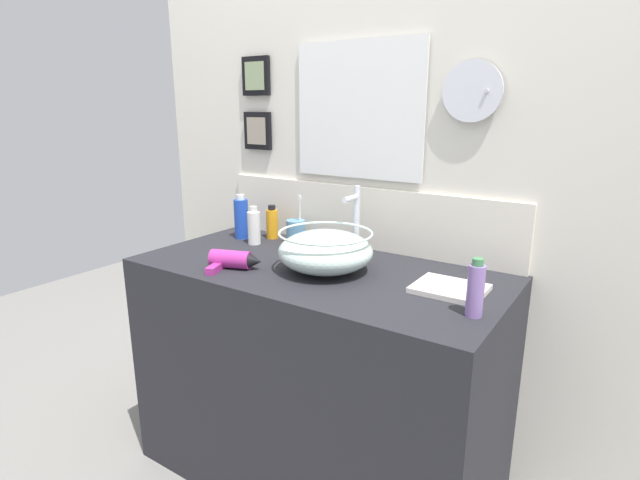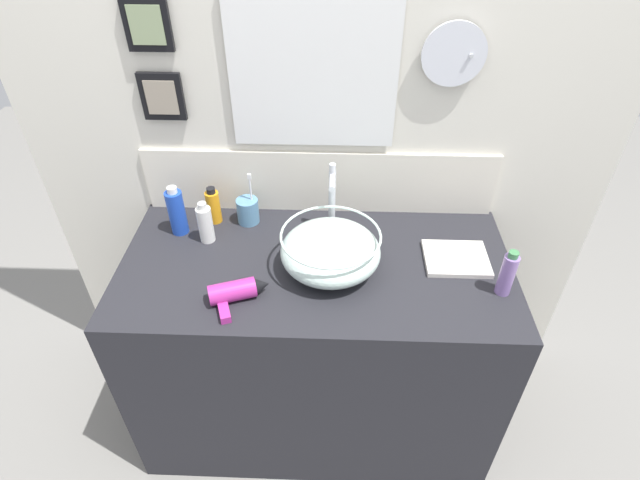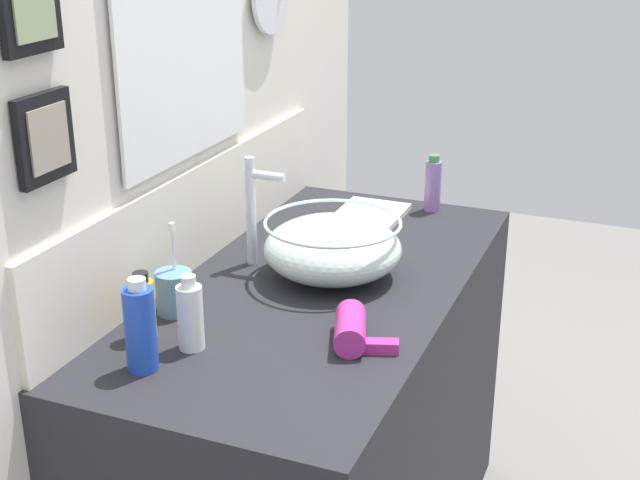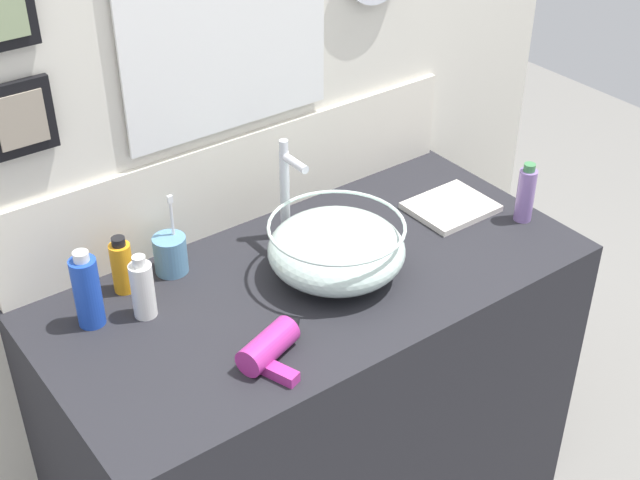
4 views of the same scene
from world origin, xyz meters
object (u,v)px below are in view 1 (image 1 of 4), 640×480
soap_dispenser (254,227)px  hair_drier (234,260)px  faucet (355,218)px  shampoo_bottle (475,289)px  glass_bowl_sink (325,251)px  lotion_bottle (272,223)px  hand_towel (450,289)px  spray_bottle (241,218)px  toothbrush_cup (296,231)px

soap_dispenser → hair_drier: bearing=-61.8°
faucet → shampoo_bottle: (0.53, -0.29, -0.07)m
glass_bowl_sink → lotion_bottle: bearing=150.6°
lotion_bottle → soap_dispenser: soap_dispenser is taller
glass_bowl_sink → hair_drier: bearing=-151.4°
glass_bowl_sink → soap_dispenser: (-0.43, 0.13, -0.00)m
hair_drier → shampoo_bottle: shampoo_bottle is taller
hair_drier → lotion_bottle: 0.42m
hair_drier → hand_towel: (0.69, 0.20, -0.02)m
spray_bottle → lotion_bottle: bearing=31.2°
glass_bowl_sink → hair_drier: size_ratio=1.66×
soap_dispenser → faucet: bearing=9.2°
glass_bowl_sink → faucet: size_ratio=1.20×
toothbrush_cup → soap_dispenser: size_ratio=1.27×
faucet → toothbrush_cup: (-0.30, 0.04, -0.10)m
lotion_bottle → hand_towel: lotion_bottle is taller
toothbrush_cup → lotion_bottle: bearing=-179.1°
lotion_bottle → soap_dispenser: bearing=-92.2°
hair_drier → lotion_bottle: bearing=110.5°
faucet → hair_drier: 0.46m
hand_towel → spray_bottle: bearing=172.8°
faucet → hand_towel: 0.46m
soap_dispenser → spray_bottle: bearing=158.0°
shampoo_bottle → faucet: bearing=151.4°
hair_drier → spray_bottle: bearing=128.5°
hair_drier → spray_bottle: (-0.26, 0.32, 0.06)m
faucet → hand_towel: faucet is taller
glass_bowl_sink → hand_towel: 0.42m
glass_bowl_sink → lotion_bottle: 0.49m
shampoo_bottle → soap_dispenser: size_ratio=1.04×
shampoo_bottle → lotion_bottle: 1.01m
glass_bowl_sink → spray_bottle: size_ratio=1.72×
faucet → spray_bottle: (-0.53, -0.03, -0.06)m
faucet → lotion_bottle: faucet is taller
shampoo_bottle → soap_dispenser: bearing=167.1°
spray_bottle → soap_dispenser: (0.11, -0.04, -0.02)m
shampoo_bottle → soap_dispenser: (-0.96, 0.22, -0.00)m
shampoo_bottle → soap_dispenser: 0.98m
toothbrush_cup → soap_dispenser: toothbrush_cup is taller
glass_bowl_sink → hair_drier: glass_bowl_sink is taller
faucet → soap_dispenser: 0.44m
glass_bowl_sink → shampoo_bottle: shampoo_bottle is taller
hair_drier → hand_towel: 0.72m
toothbrush_cup → lotion_bottle: size_ratio=1.39×
hair_drier → soap_dispenser: bearing=118.2°
shampoo_bottle → hand_towel: 0.20m
soap_dispenser → hand_towel: 0.85m
lotion_bottle → soap_dispenser: 0.11m
lotion_bottle → faucet: bearing=-5.5°
spray_bottle → hand_towel: (0.95, -0.12, -0.08)m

